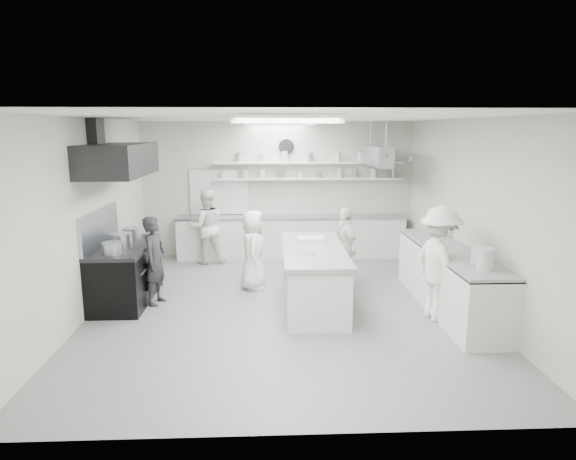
{
  "coord_description": "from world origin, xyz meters",
  "views": [
    {
      "loc": [
        -0.26,
        -7.75,
        2.82
      ],
      "look_at": [
        0.11,
        0.6,
        1.15
      ],
      "focal_mm": 31.33,
      "sensor_mm": 36.0,
      "label": 1
    }
  ],
  "objects_px": {
    "cook_stove": "(155,261)",
    "back_counter": "(291,237)",
    "right_counter": "(449,280)",
    "cook_back": "(207,227)",
    "stove": "(126,275)",
    "prep_island": "(313,278)"
  },
  "relations": [
    {
      "from": "prep_island",
      "to": "cook_stove",
      "type": "xyz_separation_m",
      "value": [
        -2.57,
        0.16,
        0.28
      ]
    },
    {
      "from": "right_counter",
      "to": "prep_island",
      "type": "height_order",
      "value": "right_counter"
    },
    {
      "from": "stove",
      "to": "back_counter",
      "type": "bearing_deg",
      "value": 43.99
    },
    {
      "from": "right_counter",
      "to": "cook_stove",
      "type": "relative_size",
      "value": 2.27
    },
    {
      "from": "stove",
      "to": "cook_stove",
      "type": "bearing_deg",
      "value": -16.47
    },
    {
      "from": "right_counter",
      "to": "prep_island",
      "type": "bearing_deg",
      "value": 172.4
    },
    {
      "from": "stove",
      "to": "prep_island",
      "type": "bearing_deg",
      "value": -5.77
    },
    {
      "from": "right_counter",
      "to": "cook_back",
      "type": "xyz_separation_m",
      "value": [
        -4.18,
        3.0,
        0.32
      ]
    },
    {
      "from": "right_counter",
      "to": "cook_back",
      "type": "distance_m",
      "value": 5.15
    },
    {
      "from": "cook_stove",
      "to": "prep_island",
      "type": "bearing_deg",
      "value": -79.86
    },
    {
      "from": "back_counter",
      "to": "cook_stove",
      "type": "height_order",
      "value": "cook_stove"
    },
    {
      "from": "prep_island",
      "to": "cook_back",
      "type": "distance_m",
      "value": 3.4
    },
    {
      "from": "back_counter",
      "to": "right_counter",
      "type": "distance_m",
      "value": 4.13
    },
    {
      "from": "cook_stove",
      "to": "right_counter",
      "type": "bearing_deg",
      "value": -81.75
    },
    {
      "from": "cook_stove",
      "to": "cook_back",
      "type": "height_order",
      "value": "cook_back"
    },
    {
      "from": "stove",
      "to": "prep_island",
      "type": "xyz_separation_m",
      "value": [
        3.1,
        -0.31,
        0.0
      ]
    },
    {
      "from": "cook_stove",
      "to": "back_counter",
      "type": "bearing_deg",
      "value": -25.07
    },
    {
      "from": "prep_island",
      "to": "cook_stove",
      "type": "height_order",
      "value": "cook_stove"
    },
    {
      "from": "back_counter",
      "to": "right_counter",
      "type": "xyz_separation_m",
      "value": [
        2.35,
        -3.4,
        0.01
      ]
    },
    {
      "from": "stove",
      "to": "cook_stove",
      "type": "height_order",
      "value": "cook_stove"
    },
    {
      "from": "stove",
      "to": "right_counter",
      "type": "distance_m",
      "value": 5.28
    },
    {
      "from": "stove",
      "to": "cook_back",
      "type": "relative_size",
      "value": 1.13
    }
  ]
}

